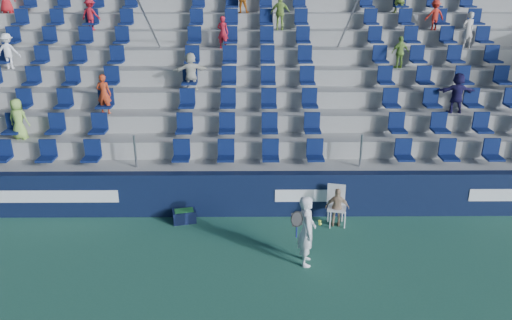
{
  "coord_description": "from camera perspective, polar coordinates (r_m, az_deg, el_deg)",
  "views": [
    {
      "loc": [
        0.11,
        -8.84,
        6.17
      ],
      "look_at": [
        0.2,
        2.8,
        1.7
      ],
      "focal_mm": 35.0,
      "sensor_mm": 36.0,
      "label": 1
    }
  ],
  "objects": [
    {
      "name": "line_judge",
      "position": [
        12.85,
        9.27,
        -5.38
      ],
      "size": [
        0.63,
        0.32,
        1.04
      ],
      "primitive_type": "imported",
      "rotation": [
        0.0,
        0.0,
        3.03
      ],
      "color": "tan",
      "rests_on": "ground"
    },
    {
      "name": "ground",
      "position": [
        10.78,
        -0.98,
        -13.91
      ],
      "size": [
        70.0,
        70.0,
        0.0
      ],
      "primitive_type": "plane",
      "color": "#2B654F",
      "rests_on": "ground"
    },
    {
      "name": "line_judge_chair",
      "position": [
        12.96,
        9.18,
        -4.76
      ],
      "size": [
        0.55,
        0.57,
        1.05
      ],
      "color": "white",
      "rests_on": "ground"
    },
    {
      "name": "sponsor_wall",
      "position": [
        13.22,
        -0.87,
        -3.91
      ],
      "size": [
        24.0,
        0.32,
        1.2
      ],
      "color": "#0E1735",
      "rests_on": "ground"
    },
    {
      "name": "grandstand",
      "position": [
        17.55,
        -0.8,
        7.73
      ],
      "size": [
        24.0,
        8.17,
        6.63
      ],
      "color": "#989893",
      "rests_on": "ground"
    },
    {
      "name": "ball_bin",
      "position": [
        13.17,
        -8.2,
        -6.29
      ],
      "size": [
        0.66,
        0.51,
        0.33
      ],
      "color": "#0E1635",
      "rests_on": "ground"
    },
    {
      "name": "tennis_player",
      "position": [
        11.06,
        5.83,
        -8.02
      ],
      "size": [
        0.69,
        0.64,
        1.64
      ],
      "color": "white",
      "rests_on": "ground"
    }
  ]
}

